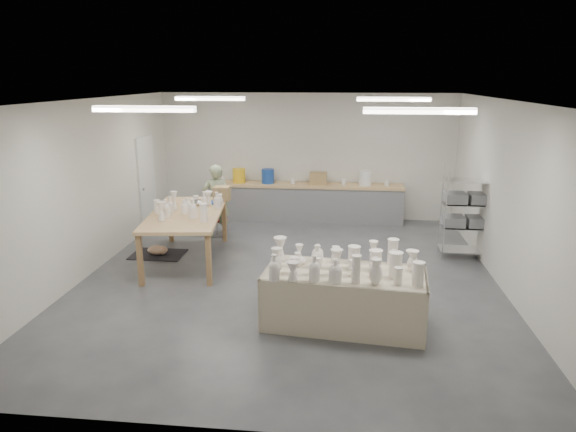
# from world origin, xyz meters

# --- Properties ---
(room) EXTENTS (8.00, 8.02, 3.00)m
(room) POSITION_xyz_m (-0.11, 0.08, 2.06)
(room) COLOR #424449
(room) RESTS_ON ground
(back_counter) EXTENTS (4.60, 0.60, 1.24)m
(back_counter) POSITION_xyz_m (-0.01, 3.68, 0.49)
(back_counter) COLOR tan
(back_counter) RESTS_ON ground
(wire_shelf) EXTENTS (0.88, 0.48, 1.80)m
(wire_shelf) POSITION_xyz_m (3.20, 1.40, 0.92)
(wire_shelf) COLOR silver
(wire_shelf) RESTS_ON ground
(drying_table) EXTENTS (2.30, 1.27, 1.15)m
(drying_table) POSITION_xyz_m (0.93, -1.62, 0.45)
(drying_table) COLOR olive
(drying_table) RESTS_ON ground
(work_table) EXTENTS (1.55, 2.66, 1.31)m
(work_table) POSITION_xyz_m (-1.93, 0.71, 0.94)
(work_table) COLOR tan
(work_table) RESTS_ON ground
(rug) EXTENTS (1.00, 0.70, 0.02)m
(rug) POSITION_xyz_m (-2.67, 0.89, 0.01)
(rug) COLOR black
(rug) RESTS_ON ground
(cat) EXTENTS (0.48, 0.41, 0.17)m
(cat) POSITION_xyz_m (-2.66, 0.88, 0.11)
(cat) COLOR white
(cat) RESTS_ON rug
(potter) EXTENTS (0.66, 0.52, 1.59)m
(potter) POSITION_xyz_m (-1.79, 2.17, 0.79)
(potter) COLOR gray
(potter) RESTS_ON ground
(red_stool) EXTENTS (0.42, 0.42, 0.33)m
(red_stool) POSITION_xyz_m (-1.79, 2.44, 0.30)
(red_stool) COLOR #AD2018
(red_stool) RESTS_ON ground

